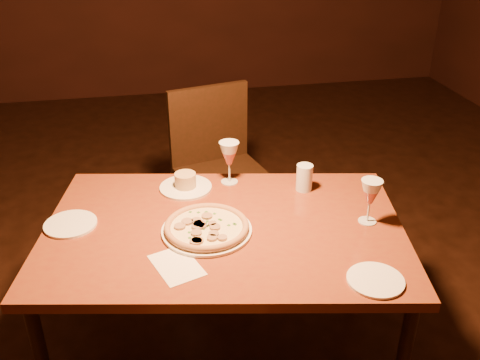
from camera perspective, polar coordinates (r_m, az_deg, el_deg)
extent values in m
plane|color=#331911|center=(2.67, -2.36, -15.13)|extent=(7.00, 7.00, 0.00)
cube|color=brown|center=(2.04, -1.70, -5.43)|extent=(1.49, 1.11, 0.04)
cylinder|color=black|center=(2.64, -15.05, -7.33)|extent=(0.05, 0.05, 0.69)
cylinder|color=black|center=(2.61, 12.39, -7.35)|extent=(0.05, 0.05, 0.69)
cube|color=black|center=(2.87, -1.65, 0.15)|extent=(0.55, 0.55, 0.04)
cube|color=black|center=(2.95, -3.36, 5.98)|extent=(0.45, 0.14, 0.43)
cylinder|color=black|center=(2.80, -3.54, -6.79)|extent=(0.04, 0.04, 0.46)
cylinder|color=black|center=(3.09, -6.08, -3.24)|extent=(0.04, 0.04, 0.46)
cylinder|color=black|center=(2.93, 3.17, -5.06)|extent=(0.04, 0.04, 0.46)
cylinder|color=black|center=(3.21, 0.11, -1.82)|extent=(0.04, 0.04, 0.46)
cylinder|color=white|center=(2.00, -3.57, -5.38)|extent=(0.34, 0.34, 0.01)
cylinder|color=beige|center=(1.99, -3.58, -5.09)|extent=(0.31, 0.31, 0.01)
torus|color=tan|center=(1.99, -3.58, -4.94)|extent=(0.32, 0.32, 0.02)
cylinder|color=white|center=(2.29, -5.81, -0.79)|extent=(0.22, 0.22, 0.01)
cylinder|color=tan|center=(2.27, -5.85, -0.01)|extent=(0.09, 0.09, 0.06)
cylinder|color=silver|center=(2.26, 6.88, 0.26)|extent=(0.07, 0.07, 0.11)
cylinder|color=white|center=(2.13, -17.63, -4.51)|extent=(0.20, 0.20, 0.01)
cylinder|color=white|center=(1.81, 14.25, -10.31)|extent=(0.19, 0.19, 0.01)
cube|color=white|center=(1.84, -6.78, -9.01)|extent=(0.19, 0.23, 0.00)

